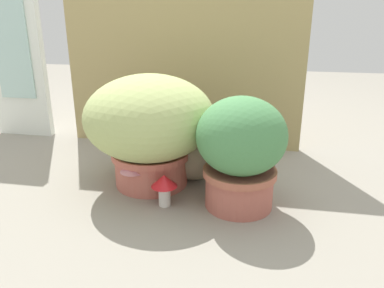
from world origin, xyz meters
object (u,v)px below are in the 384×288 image
Objects in this scene: mushroom_ornament_red at (164,185)px; grass_planter at (150,124)px; leafy_planter at (241,150)px; mushroom_ornament_pink at (133,171)px; cat at (195,151)px.

grass_planter is at bearing 119.71° from mushroom_ornament_red.
leafy_planter is 2.90× the size of mushroom_ornament_pink.
cat is 0.25m from mushroom_ornament_red.
cat is at bearing 135.02° from leafy_planter.
cat is (0.16, 0.07, -0.12)m from grass_planter.
leafy_planter is 0.29m from mushroom_ornament_red.
cat is at bearing 73.85° from mushroom_ornament_red.
mushroom_ornament_red is at bearing -60.29° from grass_planter.
leafy_planter reaches higher than mushroom_ornament_red.
grass_planter is 0.19m from mushroom_ornament_pink.
mushroom_ornament_pink is at bearing -137.98° from cat.
grass_planter is 1.29× the size of cat.
leafy_planter is 0.28m from cat.
cat reaches higher than mushroom_ornament_red.
mushroom_ornament_red is at bearing -106.15° from cat.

